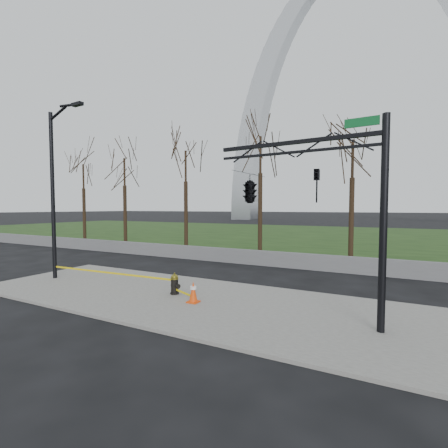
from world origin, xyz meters
The scene contains 11 objects.
ground centered at (0.00, 0.00, 0.00)m, with size 500.00×500.00×0.00m, color black.
sidewalk centered at (0.00, 0.00, 0.05)m, with size 18.00×6.00×0.10m, color slate.
grass_strip centered at (0.00, 30.00, 0.03)m, with size 120.00×40.00×0.06m, color #1C3613.
guardrail centered at (0.00, 8.00, 0.45)m, with size 60.00×0.30×0.90m, color #59595B.
gateway_arch centered at (0.00, 75.00, 32.50)m, with size 66.00×6.00×65.00m, color #B6B9BD, non-canonical shape.
tree_row centered at (-1.70, 12.00, 4.91)m, with size 42.61×4.00×9.82m.
fire_hydrant centered at (-0.64, 0.16, 0.49)m, with size 0.53×0.34×0.84m.
traffic_cone centered at (0.60, -0.42, 0.48)m, with size 0.39×0.39×0.76m.
street_light centered at (-7.28, -0.18, 4.69)m, with size 2.39×0.30×8.21m.
traffic_signal_mast centered at (3.38, -0.11, 4.15)m, with size 5.09×2.51×6.00m.
caution_tape centered at (-3.40, -0.02, 0.59)m, with size 8.10×0.58×0.43m.
Camera 1 is at (6.61, -9.72, 3.50)m, focal length 24.99 mm.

